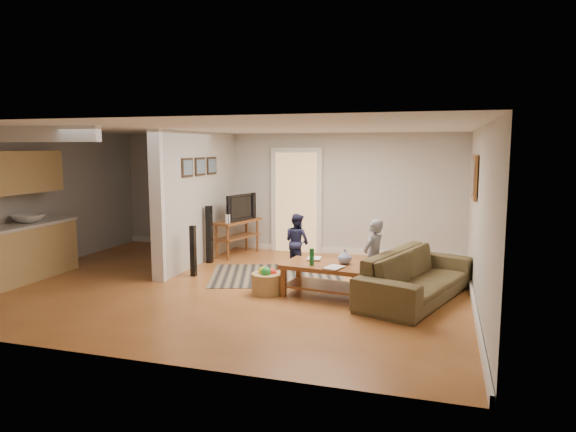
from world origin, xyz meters
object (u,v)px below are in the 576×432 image
object	(u,v)px
speaker_right	(209,234)
child	(373,295)
toy_basket	(267,282)
sofa	(416,299)
coffee_table	(327,271)
toddler	(297,269)
speaker_left	(193,251)
tv_console	(238,223)

from	to	relation	value
speaker_right	child	bearing A→B (deg)	-25.45
speaker_right	toy_basket	size ratio (longest dim) A/B	2.31
sofa	coffee_table	distance (m)	1.37
speaker_right	toddler	distance (m)	1.85
speaker_left	child	bearing A→B (deg)	-3.41
toddler	tv_console	bearing A→B (deg)	0.68
toy_basket	coffee_table	bearing A→B (deg)	9.29
sofa	speaker_left	distance (m)	3.79
sofa	child	xyz separation A→B (m)	(-0.64, -0.01, 0.00)
tv_console	toddler	xyz separation A→B (m)	(1.50, -0.83, -0.66)
tv_console	child	size ratio (longest dim) A/B	1.07
speaker_left	toddler	world-z (taller)	speaker_left
coffee_table	child	distance (m)	0.79
speaker_left	speaker_right	world-z (taller)	speaker_right
tv_console	speaker_left	bearing A→B (deg)	-77.66
child	toddler	size ratio (longest dim) A/B	1.13
speaker_right	tv_console	bearing A→B (deg)	67.80
speaker_left	toddler	bearing A→B (deg)	33.57
sofa	speaker_right	world-z (taller)	speaker_right
toy_basket	toddler	size ratio (longest dim) A/B	0.47
toy_basket	speaker_left	bearing A→B (deg)	157.83
coffee_table	toy_basket	size ratio (longest dim) A/B	2.77
speaker_left	child	size ratio (longest dim) A/B	0.76
speaker_left	tv_console	bearing A→B (deg)	89.23
speaker_left	toddler	xyz separation A→B (m)	(1.58, 0.98, -0.44)
toy_basket	toddler	distance (m)	1.63
coffee_table	speaker_left	distance (m)	2.50
coffee_table	toddler	world-z (taller)	coffee_table
child	toddler	xyz separation A→B (m)	(-1.54, 1.26, 0.00)
tv_console	speaker_left	world-z (taller)	tv_console
sofa	speaker_left	size ratio (longest dim) A/B	2.68
tv_console	speaker_right	distance (m)	0.84
coffee_table	speaker_right	bearing A→B (deg)	150.08
speaker_left	speaker_right	size ratio (longest dim) A/B	0.80
coffee_table	speaker_left	xyz separation A→B (m)	(-2.45, 0.49, 0.06)
child	sofa	bearing A→B (deg)	115.13
child	coffee_table	bearing A→B (deg)	-47.26
coffee_table	toddler	distance (m)	1.76
speaker_right	toddler	world-z (taller)	speaker_right
coffee_table	tv_console	bearing A→B (deg)	135.84
speaker_right	toy_basket	world-z (taller)	speaker_right
coffee_table	toy_basket	xyz separation A→B (m)	(-0.89, -0.14, -0.20)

